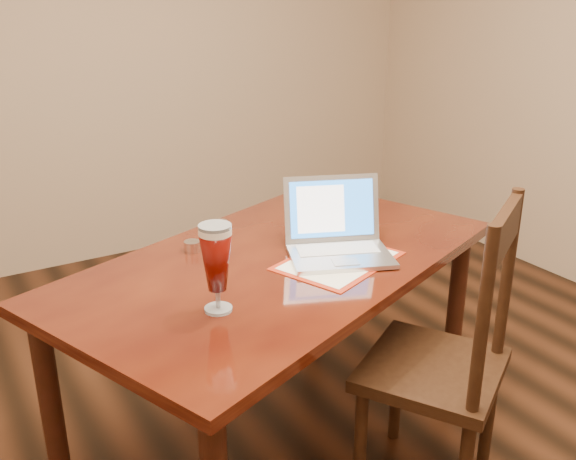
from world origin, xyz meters
TOP-DOWN VIEW (x-y plane):
  - dining_table at (-0.02, 0.30)m, footprint 1.88×1.45m
  - dining_chair at (0.31, -0.22)m, footprint 0.62×0.62m

SIDE VIEW (x-z plane):
  - dining_chair at x=0.31m, z-range -0.03..1.06m
  - dining_table at x=-0.02m, z-range 0.17..1.22m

